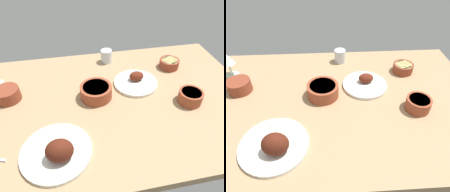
% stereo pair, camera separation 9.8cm
% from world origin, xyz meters
% --- Properties ---
extents(dining_table, '(1.40, 0.90, 0.04)m').
position_xyz_m(dining_table, '(0.00, 0.00, 0.02)').
color(dining_table, tan).
rests_on(dining_table, ground).
extents(plate_far_side, '(0.27, 0.27, 0.10)m').
position_xyz_m(plate_far_side, '(0.25, 0.27, 0.07)').
color(plate_far_side, silver).
rests_on(plate_far_side, dining_table).
extents(plate_near_viewer, '(0.23, 0.23, 0.06)m').
position_xyz_m(plate_near_viewer, '(-0.15, -0.10, 0.05)').
color(plate_near_viewer, silver).
rests_on(plate_near_viewer, dining_table).
extents(bowl_soup, '(0.15, 0.15, 0.06)m').
position_xyz_m(bowl_soup, '(0.07, -0.03, 0.07)').
color(bowl_soup, brown).
rests_on(bowl_soup, dining_table).
extents(bowl_pasta, '(0.11, 0.11, 0.05)m').
position_xyz_m(bowl_pasta, '(-0.38, -0.21, 0.07)').
color(bowl_pasta, brown).
rests_on(bowl_pasta, dining_table).
extents(bowl_potatoes, '(0.11, 0.11, 0.06)m').
position_xyz_m(bowl_potatoes, '(-0.36, 0.09, 0.07)').
color(bowl_potatoes, brown).
rests_on(bowl_potatoes, dining_table).
extents(bowl_cream, '(0.12, 0.12, 0.06)m').
position_xyz_m(bowl_cream, '(0.49, -0.09, 0.07)').
color(bowl_cream, brown).
rests_on(bowl_cream, dining_table).
extents(water_tumbler, '(0.07, 0.07, 0.08)m').
position_xyz_m(water_tumbler, '(-0.03, -0.34, 0.08)').
color(water_tumbler, silver).
rests_on(water_tumbler, dining_table).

